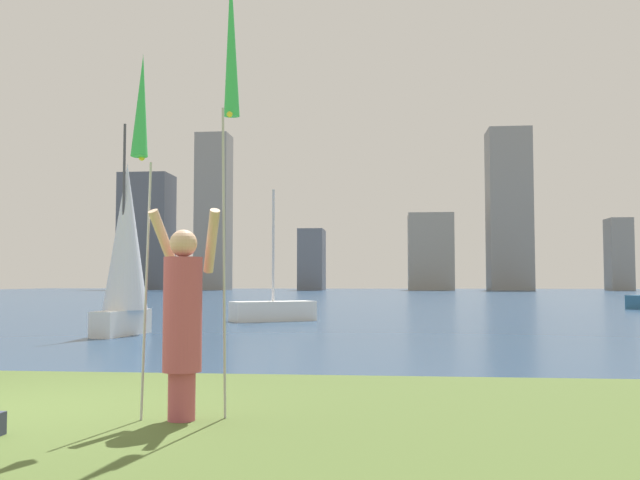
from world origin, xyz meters
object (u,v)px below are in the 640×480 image
kite_flag_right (231,49)px  sailboat_3 (273,310)px  kite_flag_left (141,115)px  person (183,315)px  sailboat_5 (126,248)px

kite_flag_right → sailboat_3: 16.79m
kite_flag_left → kite_flag_right: bearing=28.9°
person → kite_flag_left: size_ratio=0.58×
person → sailboat_5: sailboat_5 is taller
kite_flag_right → sailboat_3: kite_flag_right is taller
person → sailboat_5: 11.25m
kite_flag_right → sailboat_5: size_ratio=0.87×
sailboat_3 → sailboat_5: 7.09m
person → sailboat_5: bearing=127.0°
sailboat_3 → sailboat_5: (-2.61, -6.35, 1.76)m
sailboat_3 → kite_flag_right: bearing=-81.9°
sailboat_3 → sailboat_5: size_ratio=0.84×
kite_flag_right → person: bearing=-144.1°
kite_flag_right → sailboat_5: (-4.93, 9.95, -1.53)m
kite_flag_left → sailboat_5: (-4.16, 10.38, -0.78)m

